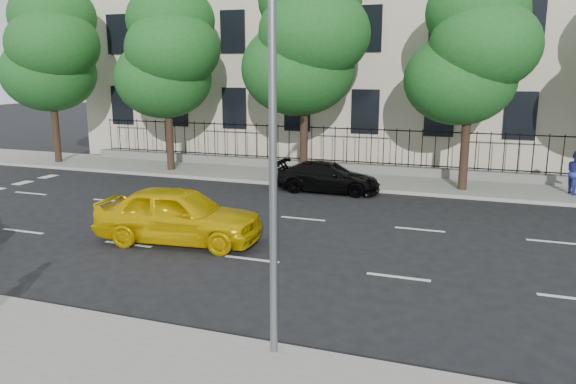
{
  "coord_description": "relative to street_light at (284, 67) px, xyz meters",
  "views": [
    {
      "loc": [
        5.85,
        -10.94,
        5.14
      ],
      "look_at": [
        0.88,
        3.0,
        1.86
      ],
      "focal_mm": 35.0,
      "sensor_mm": 36.0,
      "label": 1
    }
  ],
  "objects": [
    {
      "name": "street_light",
      "position": [
        0.0,
        0.0,
        0.0
      ],
      "size": [
        0.25,
        3.32,
        8.05
      ],
      "color": "slate",
      "rests_on": "near_sidewalk"
    },
    {
      "name": "ground",
      "position": [
        -2.5,
        1.77,
        -5.15
      ],
      "size": [
        120.0,
        120.0,
        0.0
      ],
      "primitive_type": "plane",
      "color": "black",
      "rests_on": "ground"
    },
    {
      "name": "near_sidewalk",
      "position": [
        -2.5,
        -2.23,
        -5.07
      ],
      "size": [
        60.0,
        4.0,
        0.15
      ],
      "primitive_type": "cube",
      "color": "gray",
      "rests_on": "ground"
    },
    {
      "name": "pedestrian_far",
      "position": [
        6.82,
        15.6,
        -4.12
      ],
      "size": [
        0.9,
        1.02,
        1.76
      ],
      "primitive_type": "imported",
      "rotation": [
        0.0,
        0.0,
        1.89
      ],
      "color": "navy",
      "rests_on": "far_sidewalk"
    },
    {
      "name": "black_sedan",
      "position": [
        -2.87,
        13.27,
        -4.51
      ],
      "size": [
        4.42,
        1.88,
        1.27
      ],
      "primitive_type": "imported",
      "rotation": [
        0.0,
        0.0,
        1.59
      ],
      "color": "black",
      "rests_on": "ground"
    },
    {
      "name": "yellow_taxi",
      "position": [
        -5.16,
        4.97,
        -4.3
      ],
      "size": [
        5.17,
        2.51,
        1.7
      ],
      "primitive_type": "imported",
      "rotation": [
        0.0,
        0.0,
        1.67
      ],
      "color": "#DDB205",
      "rests_on": "ground"
    },
    {
      "name": "iron_fence",
      "position": [
        -2.5,
        17.47,
        -4.5
      ],
      "size": [
        30.0,
        0.5,
        2.2
      ],
      "color": "slate",
      "rests_on": "far_sidewalk"
    },
    {
      "name": "lane_markings",
      "position": [
        -2.5,
        6.52,
        -5.14
      ],
      "size": [
        49.6,
        4.62,
        0.01
      ],
      "primitive_type": null,
      "color": "silver",
      "rests_on": "ground"
    },
    {
      "name": "tree_b",
      "position": [
        -11.46,
        15.13,
        0.69
      ],
      "size": [
        5.53,
        5.12,
        8.97
      ],
      "color": "#382619",
      "rests_on": "far_sidewalk"
    },
    {
      "name": "far_sidewalk",
      "position": [
        -2.5,
        15.77,
        -5.07
      ],
      "size": [
        60.0,
        4.0,
        0.15
      ],
      "primitive_type": "cube",
      "color": "gray",
      "rests_on": "ground"
    },
    {
      "name": "tree_a",
      "position": [
        -18.46,
        15.13,
        0.98
      ],
      "size": [
        5.71,
        5.31,
        9.39
      ],
      "color": "#382619",
      "rests_on": "far_sidewalk"
    },
    {
      "name": "tree_d",
      "position": [
        2.54,
        15.13,
        0.69
      ],
      "size": [
        5.34,
        4.94,
        8.84
      ],
      "color": "#382619",
      "rests_on": "far_sidewalk"
    },
    {
      "name": "tree_c",
      "position": [
        -4.46,
        15.13,
        1.26
      ],
      "size": [
        5.89,
        5.5,
        9.8
      ],
      "color": "#382619",
      "rests_on": "far_sidewalk"
    }
  ]
}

